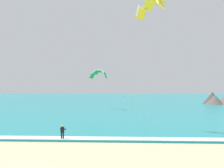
# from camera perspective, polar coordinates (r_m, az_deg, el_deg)

# --- Properties ---
(sea) EXTENTS (200.00, 120.00, 0.20)m
(sea) POSITION_cam_1_polar(r_m,az_deg,el_deg) (88.51, -1.73, -3.57)
(sea) COLOR teal
(sea) RESTS_ON ground
(surf_foam) EXTENTS (200.00, 1.69, 0.04)m
(surf_foam) POSITION_cam_1_polar(r_m,az_deg,el_deg) (30.43, -10.82, -10.72)
(surf_foam) COLOR white
(surf_foam) RESTS_ON sea
(surfboard) EXTENTS (0.70, 1.46, 0.09)m
(surfboard) POSITION_cam_1_polar(r_m,az_deg,el_deg) (29.98, -10.05, -11.26)
(surfboard) COLOR #E04C38
(surfboard) RESTS_ON ground
(kitesurfer) EXTENTS (0.58, 0.58, 1.69)m
(kitesurfer) POSITION_cam_1_polar(r_m,az_deg,el_deg) (29.82, -10.04, -9.53)
(kitesurfer) COLOR black
(kitesurfer) RESTS_ON ground
(kite_primary) EXTENTS (10.96, 6.31, 14.78)m
(kite_primary) POSITION_cam_1_polar(r_m,az_deg,el_deg) (33.25, 8.10, 15.84)
(kite_primary) COLOR yellow
(kite_distant) EXTENTS (4.38, 4.12, 1.98)m
(kite_distant) POSITION_cam_1_polar(r_m,az_deg,el_deg) (61.43, -2.64, 2.18)
(kite_distant) COLOR green
(headland_right) EXTENTS (9.25, 7.54, 3.49)m
(headland_right) POSITION_cam_1_polar(r_m,az_deg,el_deg) (81.51, 20.78, -2.87)
(headland_right) COLOR #56514C
(headland_right) RESTS_ON ground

